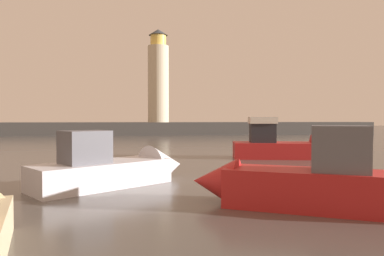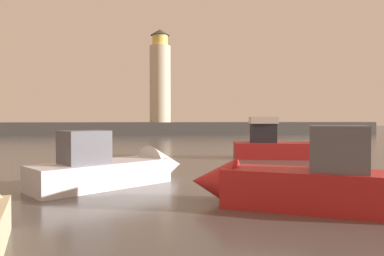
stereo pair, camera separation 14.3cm
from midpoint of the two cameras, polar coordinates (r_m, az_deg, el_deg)
The scene contains 6 objects.
ground_plane at distance 33.33m, azimuth -1.71°, elevation -3.56°, with size 220.00×220.00×0.00m, color #4C4742.
breakwater at distance 65.35m, azimuth -4.59°, elevation -0.09°, with size 81.17×5.31×2.31m, color #423F3D.
lighthouse at distance 65.72m, azimuth -5.08°, elevation 7.94°, with size 3.80×3.80×16.94m.
motorboat_0 at distance 12.19m, azimuth 16.59°, elevation -8.30°, with size 7.19×4.84×2.86m.
motorboat_1 at distance 16.39m, azimuth -10.79°, elevation -6.27°, with size 7.30×6.10×2.89m.
motorboat_2 at distance 27.37m, azimuth 16.05°, elevation -2.90°, with size 8.44×4.00×3.63m.
Camera 2 is at (-3.31, -0.84, 2.91)m, focal length 33.22 mm.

